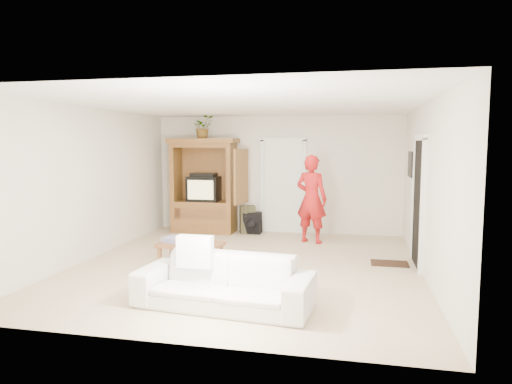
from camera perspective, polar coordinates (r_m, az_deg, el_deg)
floor at (r=7.54m, az=-1.24°, el=-9.19°), size 6.00×6.00×0.00m
ceiling at (r=7.30m, az=-1.29°, el=10.91°), size 6.00×6.00×0.00m
wall_back at (r=10.24m, az=2.61°, el=2.21°), size 5.50×0.00×5.50m
wall_front at (r=4.46m, az=-10.19°, el=-2.80°), size 5.50×0.00×5.50m
wall_left at (r=8.38m, az=-19.90°, el=1.02°), size 0.00×6.00×6.00m
wall_right at (r=7.19m, az=20.58°, el=0.23°), size 0.00×6.00×6.00m
armoire at (r=10.32m, az=-6.38°, el=0.03°), size 1.82×1.14×2.10m
door_back at (r=10.21m, az=3.40°, el=0.62°), size 0.85×0.05×2.04m
doorway_right at (r=7.81m, az=19.68°, el=-1.38°), size 0.05×0.90×2.04m
framed_picture at (r=9.05m, az=18.76°, el=3.31°), size 0.03×0.60×0.48m
doormat at (r=7.95m, az=16.35°, el=-8.56°), size 0.60×0.40×0.02m
plant at (r=10.25m, az=-6.66°, el=8.06°), size 0.60×0.59×0.50m
man at (r=9.18m, az=6.94°, el=-0.87°), size 0.75×0.61×1.77m
sofa at (r=5.65m, az=-4.03°, el=-11.14°), size 2.21×1.04×0.62m
coffee_table at (r=7.53m, az=-8.18°, el=-6.67°), size 1.06×0.63×0.38m
towel at (r=7.60m, az=-10.05°, el=-5.88°), size 0.44×0.37×0.08m
candle at (r=7.50m, az=-7.06°, el=-5.91°), size 0.08×0.08×0.10m
backpack_black at (r=10.09m, az=-0.41°, el=-3.94°), size 0.39×0.25×0.47m
backpack_olive at (r=10.16m, az=-1.07°, el=-3.44°), size 0.40×0.35×0.62m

